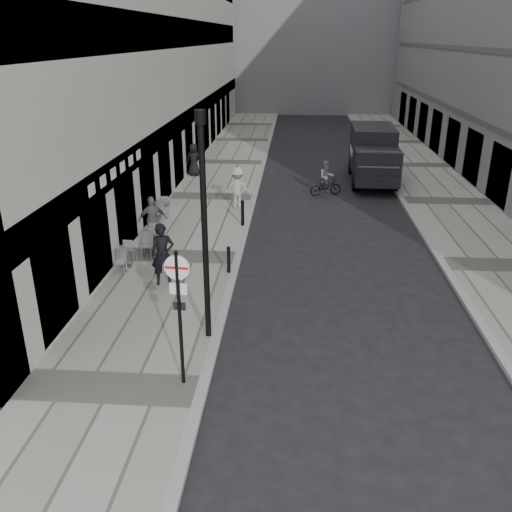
{
  "coord_description": "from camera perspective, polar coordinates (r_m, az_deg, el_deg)",
  "views": [
    {
      "loc": [
        1.88,
        -6.93,
        7.25
      ],
      "look_at": [
        0.85,
        7.39,
        1.4
      ],
      "focal_mm": 38.0,
      "sensor_mm": 36.0,
      "label": 1
    }
  ],
  "objects": [
    {
      "name": "building_left",
      "position": [
        32.45,
        -10.98,
        24.89
      ],
      "size": [
        4.0,
        45.0,
        18.0
      ],
      "primitive_type": "cube",
      "color": "#B9B5A8",
      "rests_on": "ground"
    },
    {
      "name": "bollard_far",
      "position": [
        17.47,
        -2.89,
        -0.45
      ],
      "size": [
        0.11,
        0.11,
        0.84
      ],
      "primitive_type": "cylinder",
      "color": "black",
      "rests_on": "sidewalk"
    },
    {
      "name": "pedestrian_a",
      "position": [
        20.24,
        -10.8,
        3.77
      ],
      "size": [
        1.11,
        0.74,
        1.76
      ],
      "primitive_type": "imported",
      "rotation": [
        0.0,
        0.0,
        3.48
      ],
      "color": "#5B5B60",
      "rests_on": "sidewalk"
    },
    {
      "name": "sign_post",
      "position": [
        11.42,
        -8.13,
        -4.72
      ],
      "size": [
        0.54,
        0.12,
        3.13
      ],
      "rotation": [
        0.0,
        0.0,
        -0.09
      ],
      "color": "black",
      "rests_on": "sidewalk"
    },
    {
      "name": "panel_van",
      "position": [
        29.69,
        12.23,
        10.65
      ],
      "size": [
        2.42,
        6.02,
        2.8
      ],
      "rotation": [
        0.0,
        0.0,
        -0.04
      ],
      "color": "black",
      "rests_on": "ground"
    },
    {
      "name": "cafe_table_near",
      "position": [
        19.54,
        -10.95,
        1.76
      ],
      "size": [
        0.7,
        1.57,
        0.89
      ],
      "color": "#AAAAAC",
      "rests_on": "sidewalk"
    },
    {
      "name": "cafe_table_far",
      "position": [
        18.34,
        -13.59,
        0.03
      ],
      "size": [
        0.63,
        1.43,
        0.81
      ],
      "color": "silver",
      "rests_on": "sidewalk"
    },
    {
      "name": "ground",
      "position": [
        10.21,
        -8.49,
        -23.41
      ],
      "size": [
        120.0,
        120.0,
        0.0
      ],
      "primitive_type": "plane",
      "color": "black",
      "rests_on": "ground"
    },
    {
      "name": "lamppost",
      "position": [
        12.81,
        -5.47,
        3.89
      ],
      "size": [
        0.25,
        0.25,
        5.64
      ],
      "color": "black",
      "rests_on": "sidewalk"
    },
    {
      "name": "cafe_table_mid",
      "position": [
        23.1,
        -9.84,
        4.95
      ],
      "size": [
        0.65,
        1.47,
        0.83
      ],
      "color": "#BBBBBD",
      "rests_on": "sidewalk"
    },
    {
      "name": "cyclist",
      "position": [
        26.76,
        7.36,
        7.74
      ],
      "size": [
        1.68,
        1.07,
        1.71
      ],
      "rotation": [
        0.0,
        0.0,
        0.36
      ],
      "color": "black",
      "rests_on": "ground"
    },
    {
      "name": "bollard_near",
      "position": [
        21.86,
        -1.42,
        4.48
      ],
      "size": [
        0.13,
        0.13,
        0.98
      ],
      "primitive_type": "cylinder",
      "color": "black",
      "rests_on": "sidewalk"
    },
    {
      "name": "walking_man",
      "position": [
        16.67,
        -9.78,
        0.15
      ],
      "size": [
        0.8,
        0.62,
        1.95
      ],
      "primitive_type": "imported",
      "rotation": [
        0.0,
        0.0,
        0.23
      ],
      "color": "black",
      "rests_on": "sidewalk"
    },
    {
      "name": "pedestrian_c",
      "position": [
        30.13,
        -6.57,
        10.03
      ],
      "size": [
        0.91,
        0.65,
        1.74
      ],
      "primitive_type": "imported",
      "rotation": [
        0.0,
        0.0,
        3.02
      ],
      "color": "black",
      "rests_on": "sidewalk"
    },
    {
      "name": "far_sidewalk",
      "position": [
        26.91,
        19.38,
        5.39
      ],
      "size": [
        4.0,
        60.0,
        0.12
      ],
      "primitive_type": "cube",
      "color": "#9B968C",
      "rests_on": "ground"
    },
    {
      "name": "pedestrian_b",
      "position": [
        24.08,
        -1.96,
        7.18
      ],
      "size": [
        1.23,
        0.77,
        1.82
      ],
      "primitive_type": "imported",
      "rotation": [
        0.0,
        0.0,
        3.06
      ],
      "color": "#A7A49A",
      "rests_on": "sidewalk"
    },
    {
      "name": "sidewalk",
      "position": [
        26.24,
        -4.58,
        6.18
      ],
      "size": [
        4.0,
        60.0,
        0.12
      ],
      "primitive_type": "cube",
      "color": "#9B968C",
      "rests_on": "ground"
    }
  ]
}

